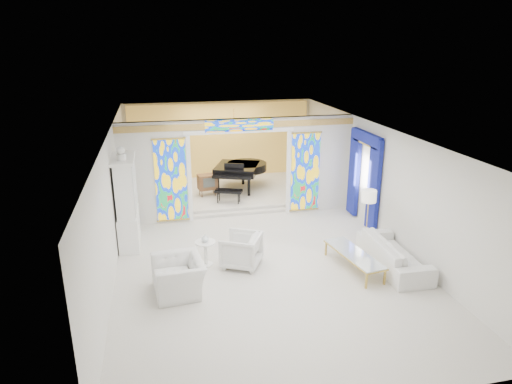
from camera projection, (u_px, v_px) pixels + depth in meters
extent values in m
plane|color=beige|center=(254.00, 242.00, 12.22)|extent=(12.00, 12.00, 0.00)
cube|color=white|center=(254.00, 131.00, 11.27)|extent=(7.00, 12.00, 0.02)
cube|color=silver|center=(220.00, 141.00, 17.30)|extent=(7.00, 0.02, 3.00)
cube|color=silver|center=(347.00, 322.00, 6.19)|extent=(7.00, 0.02, 3.00)
cube|color=silver|center=(112.00, 199.00, 11.02)|extent=(0.02, 12.00, 3.00)
cube|color=silver|center=(378.00, 180.00, 12.47)|extent=(0.02, 12.00, 3.00)
cube|color=silver|center=(154.00, 174.00, 13.08)|extent=(2.00, 0.18, 3.00)
cube|color=silver|center=(319.00, 164.00, 14.12)|extent=(2.00, 0.18, 3.00)
cube|color=silver|center=(239.00, 125.00, 13.19)|extent=(3.00, 0.18, 0.40)
cube|color=white|center=(189.00, 179.00, 13.26)|extent=(0.12, 0.06, 2.60)
cube|color=white|center=(288.00, 173.00, 13.88)|extent=(0.12, 0.06, 2.60)
cube|color=white|center=(240.00, 131.00, 13.14)|extent=(3.24, 0.06, 0.12)
cube|color=gold|center=(240.00, 125.00, 13.09)|extent=(7.00, 0.05, 0.18)
cube|color=gold|center=(171.00, 180.00, 13.14)|extent=(0.90, 0.04, 2.40)
cube|color=gold|center=(305.00, 172.00, 13.98)|extent=(0.90, 0.04, 2.40)
cube|color=gold|center=(240.00, 125.00, 13.08)|extent=(2.00, 0.04, 0.34)
cube|color=beige|center=(229.00, 192.00, 15.99)|extent=(6.80, 3.80, 0.18)
cube|color=gold|center=(221.00, 142.00, 17.19)|extent=(6.70, 0.10, 2.90)
cylinder|color=#B99840|center=(234.00, 122.00, 15.16)|extent=(0.48, 0.48, 0.30)
cube|color=navy|center=(374.00, 185.00, 12.54)|extent=(0.12, 0.55, 2.60)
cube|color=navy|center=(354.00, 173.00, 13.75)|extent=(0.12, 0.55, 2.60)
cube|color=navy|center=(367.00, 138.00, 12.77)|extent=(0.14, 1.70, 0.30)
cube|color=gold|center=(366.00, 144.00, 12.82)|extent=(0.12, 1.50, 0.06)
cube|color=white|center=(129.00, 228.00, 11.97)|extent=(0.50, 1.40, 0.90)
cube|color=white|center=(125.00, 187.00, 11.61)|extent=(0.44, 1.30, 1.40)
cube|color=silver|center=(135.00, 186.00, 11.65)|extent=(0.01, 1.20, 1.30)
cube|color=white|center=(123.00, 158.00, 11.37)|extent=(0.56, 1.46, 0.08)
cylinder|color=white|center=(121.00, 157.00, 11.01)|extent=(0.22, 0.22, 0.16)
sphere|color=white|center=(121.00, 151.00, 10.96)|extent=(0.20, 0.20, 0.20)
imported|color=white|center=(179.00, 276.00, 9.68)|extent=(1.14, 1.27, 0.76)
imported|color=silver|center=(241.00, 250.00, 10.83)|extent=(1.18, 1.17, 0.80)
imported|color=white|center=(394.00, 253.00, 10.80)|extent=(0.99, 2.36, 0.68)
cylinder|color=white|center=(205.00, 242.00, 10.80)|extent=(0.51, 0.51, 0.04)
cylinder|color=white|center=(206.00, 254.00, 10.89)|extent=(0.09, 0.09, 0.57)
cylinder|color=white|center=(206.00, 264.00, 10.98)|extent=(0.34, 0.34, 0.03)
imported|color=white|center=(205.00, 238.00, 10.76)|extent=(0.20, 0.20, 0.19)
cube|color=silver|center=(354.00, 254.00, 10.65)|extent=(0.82, 1.90, 0.04)
cube|color=#B99840|center=(354.00, 254.00, 10.66)|extent=(0.86, 1.93, 0.03)
cube|color=#B99840|center=(366.00, 281.00, 9.87)|extent=(0.05, 0.05, 0.38)
cube|color=#B99840|center=(385.00, 277.00, 10.03)|extent=(0.05, 0.05, 0.38)
cube|color=#B99840|center=(326.00, 248.00, 11.41)|extent=(0.05, 0.05, 0.38)
cube|color=#B99840|center=(342.00, 245.00, 11.58)|extent=(0.05, 0.05, 0.38)
cylinder|color=#B99840|center=(365.00, 246.00, 11.97)|extent=(0.34, 0.34, 0.03)
cylinder|color=#B99840|center=(367.00, 221.00, 11.76)|extent=(0.04, 0.04, 1.41)
cylinder|color=white|center=(369.00, 196.00, 11.54)|extent=(0.49, 0.49, 0.30)
cube|color=black|center=(237.00, 169.00, 15.80)|extent=(1.84, 1.89, 0.27)
cylinder|color=black|center=(247.00, 167.00, 16.08)|extent=(1.79, 1.79, 0.27)
cube|color=black|center=(232.00, 177.00, 15.01)|extent=(1.31, 0.74, 0.10)
cube|color=white|center=(232.00, 177.00, 14.93)|extent=(1.15, 0.53, 0.03)
cube|color=black|center=(234.00, 167.00, 15.24)|extent=(0.64, 0.27, 0.24)
cube|color=black|center=(229.00, 191.00, 14.56)|extent=(0.93, 0.63, 0.08)
cylinder|color=black|center=(218.00, 186.00, 15.39)|extent=(0.12, 0.12, 0.60)
cylinder|color=black|center=(249.00, 187.00, 15.23)|extent=(0.12, 0.12, 0.60)
cylinder|color=black|center=(243.00, 176.00, 16.46)|extent=(0.12, 0.12, 0.60)
cube|color=brown|center=(207.00, 182.00, 15.23)|extent=(0.67, 0.51, 0.50)
cube|color=#3D4240|center=(209.00, 183.00, 15.04)|extent=(0.40, 0.08, 0.32)
cone|color=brown|center=(202.00, 194.00, 15.13)|extent=(0.04, 0.04, 0.22)
cone|color=brown|center=(216.00, 192.00, 15.30)|extent=(0.04, 0.04, 0.22)
cone|color=brown|center=(200.00, 191.00, 15.40)|extent=(0.04, 0.04, 0.22)
cone|color=brown|center=(213.00, 190.00, 15.56)|extent=(0.04, 0.04, 0.22)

